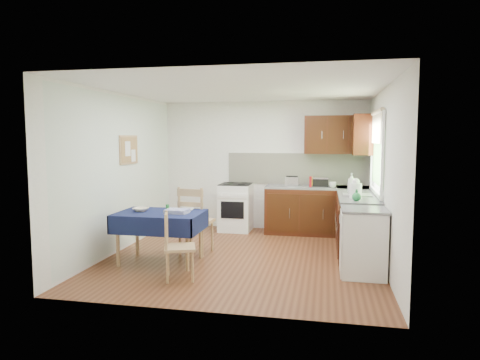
% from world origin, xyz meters
% --- Properties ---
extents(floor, '(4.20, 4.20, 0.00)m').
position_xyz_m(floor, '(0.00, 0.00, 0.00)').
color(floor, '#522815').
rests_on(floor, ground).
extents(ceiling, '(4.00, 4.20, 0.02)m').
position_xyz_m(ceiling, '(0.00, 0.00, 2.50)').
color(ceiling, white).
rests_on(ceiling, wall_back).
extents(wall_back, '(4.00, 0.02, 2.50)m').
position_xyz_m(wall_back, '(0.00, 2.10, 1.25)').
color(wall_back, white).
rests_on(wall_back, ground).
extents(wall_front, '(4.00, 0.02, 2.50)m').
position_xyz_m(wall_front, '(0.00, -2.10, 1.25)').
color(wall_front, white).
rests_on(wall_front, ground).
extents(wall_left, '(0.02, 4.20, 2.50)m').
position_xyz_m(wall_left, '(-2.00, 0.00, 1.25)').
color(wall_left, silver).
rests_on(wall_left, ground).
extents(wall_right, '(0.02, 4.20, 2.50)m').
position_xyz_m(wall_right, '(2.00, 0.00, 1.25)').
color(wall_right, white).
rests_on(wall_right, ground).
extents(base_cabinets, '(1.90, 2.30, 0.86)m').
position_xyz_m(base_cabinets, '(1.36, 1.26, 0.43)').
color(base_cabinets, '#351109').
rests_on(base_cabinets, ground).
extents(worktop_back, '(1.90, 0.60, 0.04)m').
position_xyz_m(worktop_back, '(1.05, 1.80, 0.88)').
color(worktop_back, slate).
rests_on(worktop_back, base_cabinets).
extents(worktop_right, '(0.60, 1.70, 0.04)m').
position_xyz_m(worktop_right, '(1.70, 0.65, 0.88)').
color(worktop_right, slate).
rests_on(worktop_right, base_cabinets).
extents(worktop_corner, '(0.60, 0.60, 0.04)m').
position_xyz_m(worktop_corner, '(1.70, 1.80, 0.88)').
color(worktop_corner, slate).
rests_on(worktop_corner, base_cabinets).
extents(splashback, '(2.70, 0.02, 0.60)m').
position_xyz_m(splashback, '(0.65, 2.08, 1.20)').
color(splashback, white).
rests_on(splashback, wall_back).
extents(upper_cabinets, '(1.20, 0.85, 0.70)m').
position_xyz_m(upper_cabinets, '(1.52, 1.80, 1.85)').
color(upper_cabinets, '#351109').
rests_on(upper_cabinets, wall_back).
extents(stove, '(0.60, 0.61, 0.92)m').
position_xyz_m(stove, '(-0.50, 1.80, 0.46)').
color(stove, white).
rests_on(stove, ground).
extents(window, '(0.04, 1.48, 1.26)m').
position_xyz_m(window, '(1.97, 0.70, 1.65)').
color(window, '#315924').
rests_on(window, wall_right).
extents(fridge, '(0.58, 0.60, 0.89)m').
position_xyz_m(fridge, '(1.70, -0.55, 0.44)').
color(fridge, white).
rests_on(fridge, ground).
extents(corkboard, '(0.04, 0.62, 0.47)m').
position_xyz_m(corkboard, '(-1.97, 0.30, 1.60)').
color(corkboard, '#A27751').
rests_on(corkboard, wall_left).
extents(dining_table, '(1.21, 0.82, 0.73)m').
position_xyz_m(dining_table, '(-1.12, -0.51, 0.63)').
color(dining_table, '#0E143A').
rests_on(dining_table, ground).
extents(chair_far, '(0.52, 0.52, 1.05)m').
position_xyz_m(chair_far, '(-0.77, 0.03, 0.56)').
color(chair_far, '#A27751').
rests_on(chair_far, ground).
extents(chair_near, '(0.49, 0.49, 0.87)m').
position_xyz_m(chair_near, '(-0.64, -1.18, 0.46)').
color(chair_near, '#A27751').
rests_on(chair_near, ground).
extents(toaster, '(0.25, 0.15, 0.19)m').
position_xyz_m(toaster, '(0.59, 1.74, 0.99)').
color(toaster, '#B9B9BE').
rests_on(toaster, worktop_back).
extents(sandwich_press, '(0.29, 0.25, 0.17)m').
position_xyz_m(sandwich_press, '(1.11, 1.84, 0.98)').
color(sandwich_press, black).
rests_on(sandwich_press, worktop_back).
extents(sauce_bottle, '(0.04, 0.04, 0.19)m').
position_xyz_m(sauce_bottle, '(0.93, 1.65, 1.00)').
color(sauce_bottle, red).
rests_on(sauce_bottle, worktop_back).
extents(yellow_packet, '(0.14, 0.11, 0.16)m').
position_xyz_m(yellow_packet, '(1.00, 1.94, 0.98)').
color(yellow_packet, gold).
rests_on(yellow_packet, worktop_back).
extents(dish_rack, '(0.43, 0.33, 0.20)m').
position_xyz_m(dish_rack, '(1.69, 0.61, 0.92)').
color(dish_rack, gray).
rests_on(dish_rack, worktop_right).
extents(kettle, '(0.18, 0.18, 0.30)m').
position_xyz_m(kettle, '(1.64, 0.32, 1.03)').
color(kettle, white).
rests_on(kettle, worktop_right).
extents(cup, '(0.16, 0.16, 0.10)m').
position_xyz_m(cup, '(1.33, 1.64, 0.95)').
color(cup, white).
rests_on(cup, worktop_back).
extents(soap_bottle_a, '(0.15, 0.15, 0.33)m').
position_xyz_m(soap_bottle_a, '(1.61, 0.89, 1.06)').
color(soap_bottle_a, white).
rests_on(soap_bottle_a, worktop_right).
extents(soap_bottle_b, '(0.12, 0.11, 0.18)m').
position_xyz_m(soap_bottle_b, '(1.68, 1.27, 0.99)').
color(soap_bottle_b, blue).
rests_on(soap_bottle_b, worktop_right).
extents(soap_bottle_c, '(0.17, 0.17, 0.16)m').
position_xyz_m(soap_bottle_c, '(1.64, 0.03, 0.98)').
color(soap_bottle_c, '#227F3D').
rests_on(soap_bottle_c, worktop_right).
extents(plate_bowl, '(0.24, 0.24, 0.05)m').
position_xyz_m(plate_bowl, '(-1.42, -0.50, 0.76)').
color(plate_bowl, '#EEE3C2').
rests_on(plate_bowl, dining_table).
extents(book, '(0.19, 0.24, 0.02)m').
position_xyz_m(book, '(-0.88, -0.23, 0.74)').
color(book, white).
rests_on(book, dining_table).
extents(spice_jar, '(0.05, 0.05, 0.10)m').
position_xyz_m(spice_jar, '(-1.05, -0.40, 0.78)').
color(spice_jar, green).
rests_on(spice_jar, dining_table).
extents(tea_towel, '(0.33, 0.27, 0.06)m').
position_xyz_m(tea_towel, '(-0.85, -0.54, 0.76)').
color(tea_towel, navy).
rests_on(tea_towel, dining_table).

